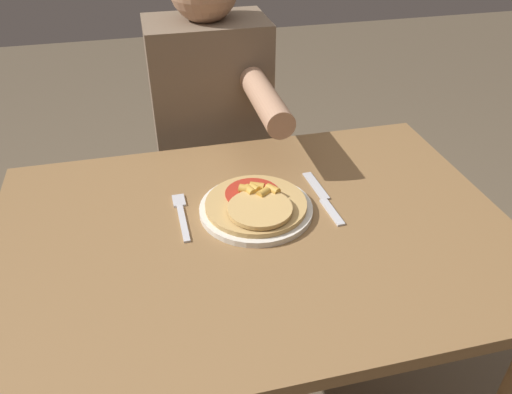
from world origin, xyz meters
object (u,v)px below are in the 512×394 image
at_px(fork, 181,214).
at_px(plate, 256,209).
at_px(dining_table, 255,272).
at_px(pizza, 257,204).
at_px(person_diner, 213,129).
at_px(knife, 323,198).

bearing_deg(fork, plate, -9.80).
xyz_separation_m(dining_table, pizza, (0.02, 0.05, 0.15)).
bearing_deg(person_diner, knife, -70.89).
height_order(plate, fork, plate).
distance_m(pizza, knife, 0.17).
bearing_deg(dining_table, person_diner, 89.50).
bearing_deg(pizza, fork, 168.93).
distance_m(dining_table, plate, 0.15).
xyz_separation_m(pizza, fork, (-0.17, 0.03, -0.02)).
relative_size(plate, knife, 1.15).
bearing_deg(person_diner, plate, -88.69).
bearing_deg(pizza, plate, 102.04).
relative_size(plate, fork, 1.45).
bearing_deg(plate, person_diner, 91.31).
bearing_deg(pizza, dining_table, -107.99).
height_order(pizza, person_diner, person_diner).
xyz_separation_m(dining_table, plate, (0.02, 0.06, 0.13)).
bearing_deg(fork, pizza, -11.07).
bearing_deg(plate, fork, 170.20).
bearing_deg(pizza, person_diner, 91.40).
bearing_deg(person_diner, pizza, -88.60).
bearing_deg(knife, person_diner, 109.11).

